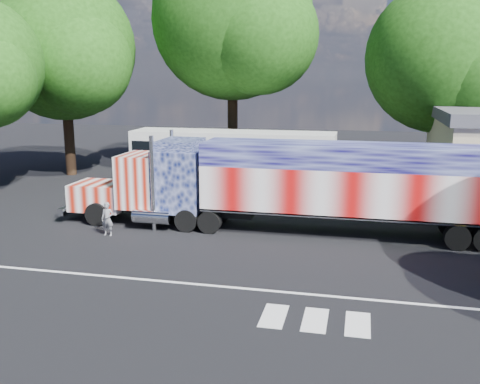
% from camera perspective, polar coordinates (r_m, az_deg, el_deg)
% --- Properties ---
extents(ground, '(100.00, 100.00, 0.00)m').
position_cam_1_polar(ground, '(20.92, -1.85, -6.82)').
color(ground, black).
extents(lane_markings, '(30.00, 2.67, 0.01)m').
position_cam_1_polar(lane_markings, '(17.13, 0.53, -11.27)').
color(lane_markings, silver).
rests_on(lane_markings, ground).
extents(semi_truck, '(20.14, 3.18, 4.29)m').
position_cam_1_polar(semi_truck, '(23.68, 5.95, 0.94)').
color(semi_truck, black).
rests_on(semi_truck, ground).
extents(coach_bus, '(12.28, 2.86, 3.57)m').
position_cam_1_polar(coach_bus, '(32.39, -0.79, 3.46)').
color(coach_bus, silver).
rests_on(coach_bus, ground).
extents(woman, '(0.55, 0.37, 1.48)m').
position_cam_1_polar(woman, '(23.99, -13.97, -2.81)').
color(woman, slate).
rests_on(woman, ground).
extents(tree_ne_a, '(9.46, 9.00, 12.39)m').
position_cam_1_polar(tree_ne_a, '(35.05, 20.97, 13.17)').
color(tree_ne_a, black).
rests_on(tree_ne_a, ground).
extents(tree_n_mid, '(11.46, 10.91, 16.04)m').
position_cam_1_polar(tree_n_mid, '(37.79, -0.56, 17.92)').
color(tree_n_mid, black).
rests_on(tree_n_mid, ground).
extents(tree_nw_a, '(10.14, 9.66, 13.47)m').
position_cam_1_polar(tree_nw_a, '(38.89, -18.18, 14.32)').
color(tree_nw_a, black).
rests_on(tree_nw_a, ground).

